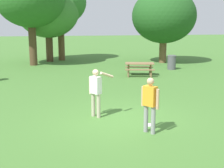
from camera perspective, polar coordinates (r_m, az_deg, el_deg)
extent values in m
plane|color=#447530|center=(10.26, 1.59, -6.62)|extent=(120.00, 120.00, 0.00)
cylinder|color=#B7AD93|center=(10.53, -3.51, -3.83)|extent=(0.13, 0.13, 0.82)
cylinder|color=#B7AD93|center=(10.35, -2.52, -4.09)|extent=(0.13, 0.13, 0.82)
cube|color=white|center=(10.28, -3.06, -0.20)|extent=(0.40, 0.44, 0.58)
sphere|color=beige|center=(10.20, -3.09, 2.14)|extent=(0.21, 0.21, 0.21)
cylinder|color=beige|center=(10.47, -4.05, -0.27)|extent=(0.09, 0.09, 0.58)
cylinder|color=beige|center=(10.22, -0.97, 1.70)|extent=(0.52, 0.42, 0.28)
cylinder|color=gray|center=(8.96, 7.67, -6.71)|extent=(0.13, 0.13, 0.82)
cylinder|color=gray|center=(9.10, 6.33, -6.38)|extent=(0.13, 0.13, 0.82)
cube|color=orange|center=(8.84, 7.10, -2.23)|extent=(0.40, 0.44, 0.58)
sphere|color=tan|center=(8.74, 7.17, 0.48)|extent=(0.21, 0.21, 0.21)
cylinder|color=tan|center=(8.70, 8.48, -2.82)|extent=(0.09, 0.09, 0.58)
cylinder|color=tan|center=(9.00, 5.76, -2.27)|extent=(0.09, 0.09, 0.58)
cylinder|color=white|center=(9.77, 6.78, -7.58)|extent=(0.28, 0.28, 0.03)
cube|color=olive|center=(18.39, 5.16, 3.85)|extent=(1.83, 1.12, 0.06)
cube|color=olive|center=(17.86, 5.22, 2.64)|extent=(1.72, 0.63, 0.05)
cube|color=olive|center=(19.00, 5.06, 3.19)|extent=(1.72, 0.63, 0.05)
cylinder|color=olive|center=(18.42, 3.07, 2.68)|extent=(0.11, 0.11, 0.71)
cylinder|color=olive|center=(17.87, 3.08, 1.93)|extent=(0.09, 0.09, 0.41)
cylinder|color=olive|center=(19.02, 3.05, 2.52)|extent=(0.09, 0.09, 0.41)
cylinder|color=olive|center=(18.48, 7.19, 2.64)|extent=(0.11, 0.11, 0.71)
cylinder|color=olive|center=(17.94, 7.33, 1.88)|extent=(0.09, 0.09, 0.41)
cylinder|color=olive|center=(19.08, 7.04, 2.47)|extent=(0.09, 0.09, 0.41)
cylinder|color=#515156|center=(21.11, 11.03, 3.89)|extent=(0.56, 0.56, 0.90)
cylinder|color=slate|center=(21.05, 11.09, 5.18)|extent=(0.59, 0.59, 0.06)
cylinder|color=#4C3823|center=(23.36, -14.55, 7.64)|extent=(0.56, 0.56, 3.48)
cylinder|color=#4C3823|center=(25.34, -11.58, 7.09)|extent=(0.56, 0.56, 2.63)
ellipsoid|color=#3D7A33|center=(25.28, -11.83, 13.11)|extent=(4.89, 4.89, 4.15)
cylinder|color=brown|center=(25.95, -9.43, 8.30)|extent=(0.53, 0.53, 3.55)
ellipsoid|color=#33702D|center=(25.96, -9.65, 14.80)|extent=(4.25, 4.25, 3.62)
cylinder|color=brown|center=(24.43, 9.44, 6.57)|extent=(0.56, 0.56, 2.25)
ellipsoid|color=#21511E|center=(24.34, 9.64, 12.38)|extent=(4.90, 4.90, 4.17)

